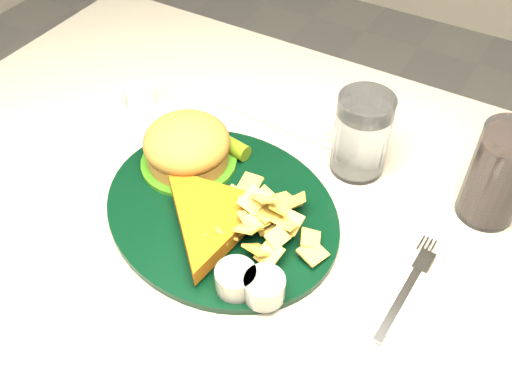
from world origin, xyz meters
TOP-DOWN VIEW (x-y plane):
  - table at (0.00, 0.00)m, footprint 1.20×0.80m
  - dinner_plate at (-0.07, -0.01)m, footprint 0.41×0.37m
  - water_glass at (0.05, 0.16)m, footprint 0.10×0.10m
  - cola_glass at (0.23, 0.16)m, footprint 0.08×0.08m
  - fork_napkin at (0.18, -0.03)m, footprint 0.12×0.15m
  - spoon at (-0.14, -0.06)m, footprint 0.05×0.15m
  - ramekin at (-0.31, 0.12)m, footprint 0.05×0.05m
  - wrapped_straw at (-0.10, 0.18)m, footprint 0.21×0.08m

SIDE VIEW (x-z plane):
  - table at x=0.00m, z-range 0.00..0.75m
  - wrapped_straw at x=-0.10m, z-range 0.75..0.76m
  - spoon at x=-0.14m, z-range 0.75..0.76m
  - fork_napkin at x=0.18m, z-range 0.75..0.76m
  - ramekin at x=-0.31m, z-range 0.75..0.78m
  - dinner_plate at x=-0.07m, z-range 0.75..0.83m
  - water_glass at x=0.05m, z-range 0.75..0.87m
  - cola_glass at x=0.23m, z-range 0.75..0.89m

